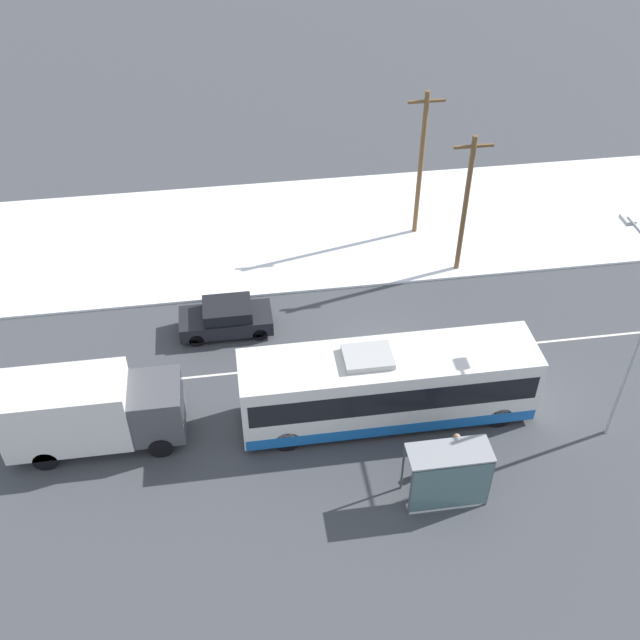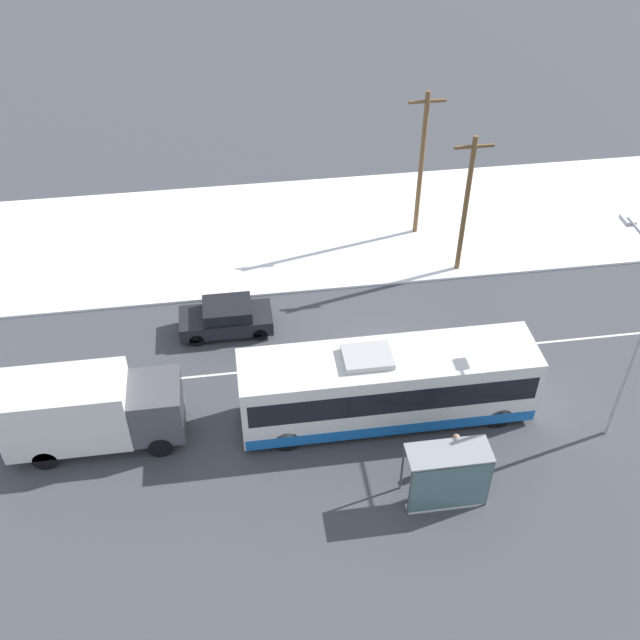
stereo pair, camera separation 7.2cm
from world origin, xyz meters
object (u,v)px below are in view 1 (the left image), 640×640
Objects in this scene: city_bus at (388,386)px; sedan_car at (226,317)px; utility_pole_snowlot at (421,163)px; pedestrian_at_stop at (455,447)px; utility_pole_roadside at (466,204)px; streetlamp at (635,321)px; box_truck at (89,410)px; bus_shelter at (450,472)px.

city_bus is 2.77× the size of sedan_car.
sedan_car is 12.44m from utility_pole_snowlot.
pedestrian_at_stop is 12.63m from utility_pole_roadside.
city_bus is 9.05m from streetlamp.
pedestrian_at_stop is 0.21× the size of streetlamp.
box_truck is at bearing 178.70° from city_bus.
box_truck is 7.81m from sedan_car.
sedan_car is at bearing 47.63° from box_truck.
city_bus is at bearing 105.35° from bus_shelter.
bus_shelter is 0.37× the size of utility_pole_snowlot.
bus_shelter is (1.20, -4.36, 0.04)m from city_bus.
bus_shelter is (7.08, -10.34, 0.87)m from sedan_car.
box_truck is at bearing 47.63° from sedan_car.
utility_pole_roadside is at bearing 27.72° from box_truck.
pedestrian_at_stop is at bearing -168.04° from streetlamp.
sedan_car is 12.56m from bus_shelter.
bus_shelter is (12.31, -4.61, -0.05)m from box_truck.
streetlamp is at bearing -75.37° from utility_pole_roadside.
bus_shelter is at bearing -157.80° from streetlamp.
utility_pole_snowlot is (10.10, 6.48, 3.26)m from sedan_car.
bus_shelter is at bearing -100.18° from utility_pole_snowlot.
utility_pole_snowlot is (-1.26, 3.49, 0.31)m from utility_pole_roadside.
pedestrian_at_stop is (7.77, -8.82, 0.26)m from sedan_car.
streetlamp is at bearing -74.02° from utility_pole_snowlot.
bus_shelter is at bearing -74.65° from city_bus.
pedestrian_at_stop is 1.78m from bus_shelter.
bus_shelter is (-0.69, -1.52, 0.61)m from pedestrian_at_stop.
city_bus is 11.12m from box_truck.
city_bus is 1.73× the size of box_truck.
city_bus is at bearing 169.71° from streetlamp.
streetlamp reaches higher than city_bus.
utility_pole_snowlot reaches higher than sedan_car.
utility_pole_snowlot is (4.22, 12.47, 2.42)m from city_bus.
sedan_car is at bearing 134.53° from city_bus.
pedestrian_at_stop is 0.24× the size of utility_pole_roadside.
bus_shelter is 14.15m from utility_pole_roadside.
utility_pole_snowlot is at bearing 105.98° from streetlamp.
utility_pole_roadside reaches higher than city_bus.
utility_pole_roadside is (3.60, 11.80, 2.69)m from pedestrian_at_stop.
streetlamp reaches higher than bus_shelter.
pedestrian_at_stop is at bearing 65.70° from bus_shelter.
bus_shelter reaches higher than pedestrian_at_stop.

